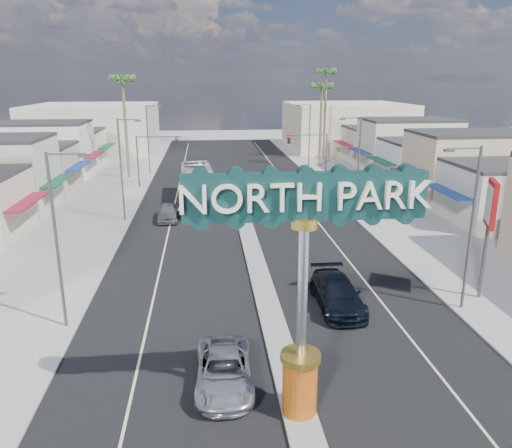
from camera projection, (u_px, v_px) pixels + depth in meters
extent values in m
plane|color=gray|center=(243.00, 218.00, 45.67)|extent=(160.00, 160.00, 0.00)
cube|color=black|center=(243.00, 217.00, 45.67)|extent=(20.00, 120.00, 0.01)
cube|color=gray|center=(263.00, 286.00, 30.37)|extent=(1.30, 30.00, 0.16)
cube|color=gray|center=(86.00, 221.00, 44.29)|extent=(8.00, 120.00, 0.12)
cube|color=gray|center=(391.00, 213.00, 47.01)|extent=(8.00, 120.00, 0.12)
cube|color=beige|center=(17.00, 166.00, 54.91)|extent=(12.00, 42.00, 6.00)
cube|color=#B7B29E|center=(435.00, 159.00, 59.57)|extent=(12.00, 42.00, 6.00)
cube|color=#B7B29E|center=(95.00, 128.00, 85.37)|extent=(20.00, 20.00, 8.00)
cube|color=beige|center=(346.00, 126.00, 89.64)|extent=(20.00, 20.00, 8.00)
cylinder|color=#B6310E|center=(300.00, 386.00, 18.58)|extent=(1.30, 1.30, 2.20)
cylinder|color=gold|center=(301.00, 357.00, 18.24)|extent=(1.50, 1.50, 0.25)
cylinder|color=#B7B7BC|center=(302.00, 293.00, 17.53)|extent=(0.36, 0.36, 4.80)
cylinder|color=gold|center=(304.00, 223.00, 16.80)|extent=(0.90, 0.90, 0.35)
cube|color=#0E2E2C|center=(305.00, 196.00, 16.54)|extent=(8.20, 0.50, 1.60)
cylinder|color=#47474C|center=(138.00, 162.00, 57.12)|extent=(0.18, 0.18, 6.00)
cylinder|color=#47474C|center=(159.00, 137.00, 56.55)|extent=(5.00, 0.12, 0.12)
cube|color=black|center=(177.00, 141.00, 56.89)|extent=(0.32, 0.32, 1.00)
sphere|color=red|center=(176.00, 138.00, 56.62)|extent=(0.22, 0.22, 0.22)
cylinder|color=#47474C|center=(326.00, 159.00, 59.26)|extent=(0.18, 0.18, 6.00)
cylinder|color=#47474C|center=(306.00, 135.00, 58.20)|extent=(5.00, 0.12, 0.12)
cube|color=black|center=(289.00, 139.00, 58.15)|extent=(0.32, 0.32, 1.00)
sphere|color=red|center=(289.00, 137.00, 57.88)|extent=(0.22, 0.22, 0.22)
cylinder|color=#47474C|center=(57.00, 244.00, 24.28)|extent=(0.16, 0.16, 9.00)
cylinder|color=#47474C|center=(66.00, 154.00, 23.13)|extent=(1.80, 0.10, 0.10)
cube|color=#47474C|center=(84.00, 156.00, 23.24)|extent=(0.50, 0.22, 0.15)
cylinder|color=#47474C|center=(121.00, 171.00, 43.37)|extent=(0.16, 0.16, 9.00)
cylinder|color=#47474C|center=(128.00, 120.00, 42.22)|extent=(1.80, 0.10, 0.10)
cube|color=#47474C|center=(138.00, 121.00, 42.33)|extent=(0.50, 0.22, 0.15)
cylinder|color=#47474C|center=(148.00, 141.00, 64.38)|extent=(0.16, 0.16, 9.00)
cylinder|color=#47474C|center=(153.00, 106.00, 63.23)|extent=(1.80, 0.10, 0.10)
cube|color=#47474C|center=(160.00, 107.00, 63.33)|extent=(0.50, 0.22, 0.15)
cylinder|color=#47474C|center=(471.00, 231.00, 26.34)|extent=(0.16, 0.16, 9.00)
cylinder|color=#47474C|center=(464.00, 148.00, 25.01)|extent=(1.80, 0.10, 0.10)
cube|color=#47474C|center=(449.00, 150.00, 24.96)|extent=(0.50, 0.22, 0.15)
cylinder|color=#47474C|center=(358.00, 167.00, 45.43)|extent=(0.16, 0.16, 9.00)
cylinder|color=#47474C|center=(351.00, 118.00, 44.11)|extent=(1.80, 0.10, 0.10)
cube|color=#47474C|center=(343.00, 119.00, 44.06)|extent=(0.50, 0.22, 0.15)
cylinder|color=#47474C|center=(309.00, 139.00, 66.44)|extent=(0.16, 0.16, 9.00)
cylinder|color=#47474C|center=(304.00, 105.00, 65.11)|extent=(1.80, 0.10, 0.10)
cube|color=#47474C|center=(298.00, 106.00, 65.06)|extent=(0.50, 0.22, 0.15)
cylinder|color=brown|center=(126.00, 131.00, 61.81)|extent=(0.36, 0.36, 12.00)
cylinder|color=brown|center=(321.00, 128.00, 70.21)|extent=(0.36, 0.36, 11.00)
cylinder|color=brown|center=(325.00, 118.00, 75.85)|extent=(0.36, 0.36, 13.00)
imported|color=#AEADB2|center=(224.00, 370.00, 20.55)|extent=(2.41, 5.06, 1.39)
imported|color=black|center=(337.00, 293.00, 27.62)|extent=(2.33, 5.65, 1.64)
imported|color=slate|center=(168.00, 212.00, 44.63)|extent=(1.76, 4.32, 1.47)
imported|color=silver|center=(199.00, 186.00, 50.29)|extent=(3.99, 13.32, 3.66)
cylinder|color=#47474C|center=(483.00, 262.00, 28.23)|extent=(0.21, 0.21, 4.27)
cube|color=maroon|center=(491.00, 204.00, 27.27)|extent=(1.04, 2.08, 2.56)
cube|color=white|center=(488.00, 204.00, 27.31)|extent=(0.66, 1.59, 2.03)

